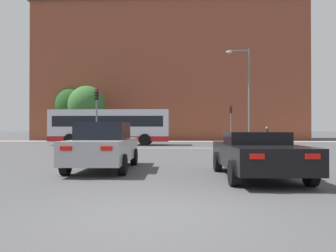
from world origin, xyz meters
The scene contains 15 objects.
ground_plane centered at (0.00, 0.00, 0.00)m, with size 400.00×400.00×0.00m, color #474749.
stop_line_strip centered at (0.00, 18.69, 0.00)m, with size 9.74×0.30×0.01m, color silver.
far_pavement centered at (0.00, 31.85, 0.01)m, with size 70.83×2.50×0.01m, color #A09B91.
brick_civic_building centered at (-1.21, 41.02, 9.81)m, with size 34.97×13.70×25.27m.
car_saloon_left centered at (-2.20, 5.91, 0.81)m, with size 2.01×4.58×1.62m.
car_roadster_right centered at (2.62, 4.25, 0.68)m, with size 2.18×4.61×1.31m.
bus_crossing_lead centered at (-5.70, 23.16, 1.63)m, with size 10.21×2.74×3.05m.
traffic_light_near_left centered at (-5.96, 19.41, 2.95)m, with size 0.26×0.31×4.41m.
traffic_light_far_right centered at (6.04, 31.41, 2.69)m, with size 0.26×0.31×3.98m.
street_lamp_junction centered at (5.72, 21.65, 4.78)m, with size 1.95×0.36×7.95m.
pedestrian_waiting centered at (-5.35, 31.60, 1.10)m, with size 0.34×0.45×1.85m.
pedestrian_walking_east centered at (-9.60, 32.11, 0.90)m, with size 0.45×0.41×1.56m.
pedestrian_walking_west centered at (10.23, 32.40, 0.97)m, with size 0.46×0.37×1.65m.
tree_by_building centered at (-10.19, 31.37, 4.08)m, with size 4.16×4.16×6.28m.
tree_kerbside centered at (-13.09, 35.63, 4.36)m, with size 4.71×4.71×6.84m.
Camera 1 is at (0.43, -5.21, 1.39)m, focal length 35.00 mm.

